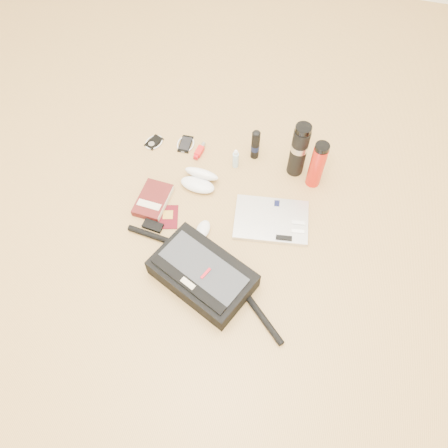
% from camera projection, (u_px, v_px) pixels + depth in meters
% --- Properties ---
extents(ground, '(4.00, 4.00, 0.00)m').
position_uv_depth(ground, '(211.00, 235.00, 1.89)').
color(ground, '#AE8548').
rests_on(ground, ground).
extents(messenger_bag, '(0.75, 0.40, 0.11)m').
position_uv_depth(messenger_bag, '(202.00, 274.00, 1.74)').
color(messenger_bag, black).
rests_on(messenger_bag, ground).
extents(laptop, '(0.35, 0.27, 0.03)m').
position_uv_depth(laptop, '(272.00, 220.00, 1.92)').
color(laptop, silver).
rests_on(laptop, ground).
extents(book, '(0.14, 0.20, 0.04)m').
position_uv_depth(book, '(153.00, 200.00, 1.97)').
color(book, '#4B1312').
rests_on(book, ground).
extents(passport, '(0.12, 0.14, 0.01)m').
position_uv_depth(passport, '(168.00, 217.00, 1.94)').
color(passport, '#4B0810').
rests_on(passport, ground).
extents(mouse, '(0.06, 0.10, 0.03)m').
position_uv_depth(mouse, '(203.00, 230.00, 1.89)').
color(mouse, silver).
rests_on(mouse, ground).
extents(sunglasses_case, '(0.17, 0.15, 0.09)m').
position_uv_depth(sunglasses_case, '(200.00, 179.00, 2.01)').
color(sunglasses_case, silver).
rests_on(sunglasses_case, ground).
extents(ipod, '(0.10, 0.10, 0.01)m').
position_uv_depth(ipod, '(154.00, 142.00, 2.16)').
color(ipod, black).
rests_on(ipod, ground).
extents(phone, '(0.09, 0.11, 0.01)m').
position_uv_depth(phone, '(186.00, 144.00, 2.15)').
color(phone, black).
rests_on(phone, ground).
extents(inhaler, '(0.04, 0.10, 0.03)m').
position_uv_depth(inhaler, '(200.00, 151.00, 2.12)').
color(inhaler, red).
rests_on(inhaler, ground).
extents(spray_bottle, '(0.03, 0.03, 0.11)m').
position_uv_depth(spray_bottle, '(236.00, 159.00, 2.05)').
color(spray_bottle, '#A2CBE0').
rests_on(spray_bottle, ground).
extents(aerosol_can, '(0.05, 0.05, 0.17)m').
position_uv_depth(aerosol_can, '(255.00, 144.00, 2.05)').
color(aerosol_can, black).
rests_on(aerosol_can, ground).
extents(thermos_black, '(0.08, 0.08, 0.29)m').
position_uv_depth(thermos_black, '(299.00, 150.00, 1.95)').
color(thermos_black, black).
rests_on(thermos_black, ground).
extents(thermos_red, '(0.07, 0.07, 0.26)m').
position_uv_depth(thermos_red, '(317.00, 165.00, 1.93)').
color(thermos_red, red).
rests_on(thermos_red, ground).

